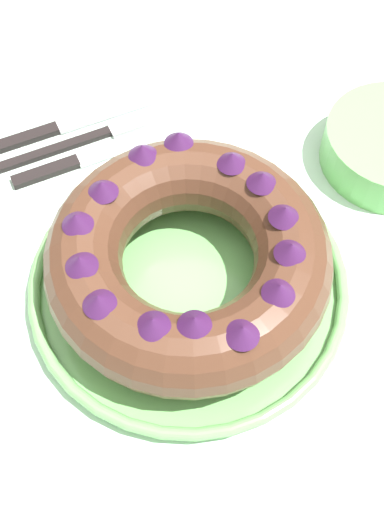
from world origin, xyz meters
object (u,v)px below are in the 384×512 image
serving_dish (192,280)px  bundt_cake (192,255)px  serving_knife (55,129)px  cake_knife (76,162)px  fork (88,138)px

serving_dish → bundt_cake: bearing=-90.1°
serving_knife → cake_knife: bearing=10.4°
bundt_cake → fork: size_ratio=1.35×
bundt_cake → cake_knife: bearing=-165.1°
serving_dish → cake_knife: (-0.20, -0.05, -0.01)m
cake_knife → fork: bearing=138.3°
fork → serving_dish: bearing=3.1°
serving_dish → cake_knife: size_ratio=1.83×
serving_dish → fork: serving_dish is taller
fork → cake_knife: 0.04m
serving_knife → cake_knife: 0.06m
serving_dish → bundt_cake: (-0.00, -0.00, 0.05)m
bundt_cake → fork: bearing=-172.8°
fork → serving_knife: bearing=-139.1°
serving_dish → fork: size_ratio=1.60×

